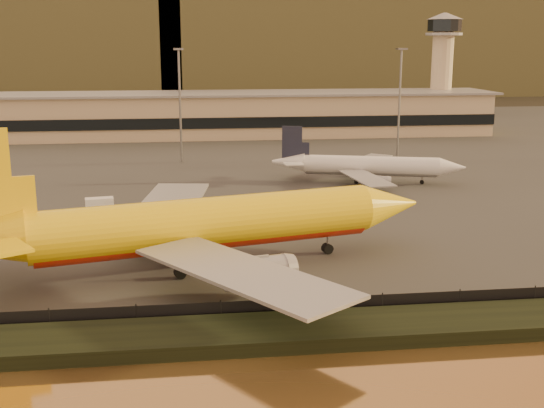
{
  "coord_description": "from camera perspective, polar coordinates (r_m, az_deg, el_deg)",
  "views": [
    {
      "loc": [
        -8.8,
        -74.55,
        26.54
      ],
      "look_at": [
        2.14,
        12.0,
        5.98
      ],
      "focal_mm": 45.0,
      "sensor_mm": 36.0,
      "label": 1
    }
  ],
  "objects": [
    {
      "name": "apron_light_masts",
      "position": [
        151.82,
        1.86,
        9.16
      ],
      "size": [
        152.2,
        12.2,
        25.4
      ],
      "color": "slate",
      "rests_on": "tarmac"
    },
    {
      "name": "white_narrowbody_jet",
      "position": [
        133.45,
        7.97,
        3.15
      ],
      "size": [
        36.84,
        35.17,
        10.74
      ],
      "rotation": [
        0.0,
        0.0,
        -0.27
      ],
      "color": "white",
      "rests_on": "tarmac"
    },
    {
      "name": "gse_vehicle_white",
      "position": [
        113.94,
        -14.23,
        -0.0
      ],
      "size": [
        4.72,
        2.68,
        2.01
      ],
      "primitive_type": "cube",
      "rotation": [
        0.0,
        0.0,
        0.16
      ],
      "color": "white",
      "rests_on": "tarmac"
    },
    {
      "name": "tarmac",
      "position": [
        171.82,
        -4.19,
        4.37
      ],
      "size": [
        320.0,
        220.0,
        0.2
      ],
      "primitive_type": "cube",
      "color": "#2D2D2D",
      "rests_on": "ground"
    },
    {
      "name": "dhl_cargo_jet",
      "position": [
        81.26,
        -6.06,
        -1.8
      ],
      "size": [
        59.17,
        56.86,
        17.84
      ],
      "rotation": [
        0.0,
        0.0,
        0.24
      ],
      "color": "yellow",
      "rests_on": "tarmac"
    },
    {
      "name": "distant_hills",
      "position": [
        414.75,
        -9.11,
        13.77
      ],
      "size": [
        470.0,
        160.0,
        70.0
      ],
      "color": "brown",
      "rests_on": "ground"
    },
    {
      "name": "terminal_building",
      "position": [
        201.21,
        -8.87,
        7.32
      ],
      "size": [
        202.0,
        25.0,
        12.6
      ],
      "color": "#C9AF8B",
      "rests_on": "tarmac"
    },
    {
      "name": "gse_vehicle_yellow",
      "position": [
        110.13,
        4.22,
        -0.19
      ],
      "size": [
        3.86,
        2.77,
        1.59
      ],
      "primitive_type": "cube",
      "rotation": [
        0.0,
        0.0,
        -0.38
      ],
      "color": "yellow",
      "rests_on": "tarmac"
    },
    {
      "name": "ground",
      "position": [
        79.62,
        -0.45,
        -6.21
      ],
      "size": [
        900.0,
        900.0,
        0.0
      ],
      "primitive_type": "plane",
      "color": "black",
      "rests_on": "ground"
    },
    {
      "name": "control_tower",
      "position": [
        220.19,
        14.06,
        11.61
      ],
      "size": [
        11.2,
        11.2,
        35.5
      ],
      "color": "#C9AF8B",
      "rests_on": "tarmac"
    },
    {
      "name": "embankment",
      "position": [
        63.69,
        1.39,
        -10.68
      ],
      "size": [
        320.0,
        7.0,
        1.4
      ],
      "primitive_type": "cube",
      "color": "black",
      "rests_on": "ground"
    },
    {
      "name": "perimeter_fence",
      "position": [
        67.1,
        0.88,
        -8.84
      ],
      "size": [
        300.0,
        0.05,
        2.2
      ],
      "primitive_type": "cube",
      "color": "black",
      "rests_on": "tarmac"
    }
  ]
}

